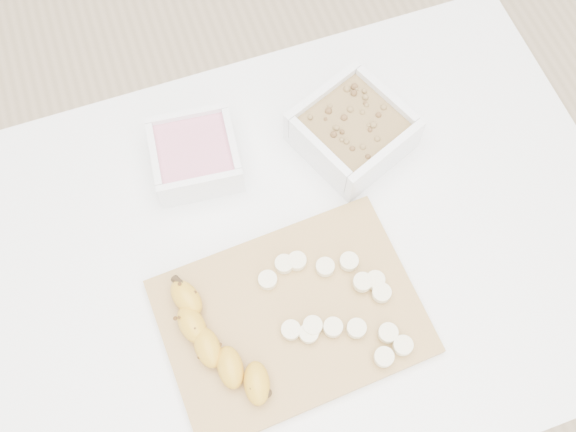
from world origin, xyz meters
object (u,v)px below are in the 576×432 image
object	(u,v)px
table	(294,270)
banana	(219,345)
cutting_board	(291,316)
bowl_granola	(353,131)
bowl_yogurt	(195,155)

from	to	relation	value
table	banana	bearing A→B (deg)	-143.94
cutting_board	banana	world-z (taller)	banana
bowl_granola	banana	xyz separation A→B (m)	(-0.29, -0.25, -0.00)
table	bowl_yogurt	size ratio (longest dim) A/B	7.11
bowl_yogurt	cutting_board	bearing A→B (deg)	-78.60
banana	cutting_board	bearing A→B (deg)	-3.88
bowl_granola	table	bearing A→B (deg)	-135.60
bowl_yogurt	banana	bearing A→B (deg)	-99.80
table	bowl_yogurt	xyz separation A→B (m)	(-0.10, 0.18, 0.13)
table	cutting_board	size ratio (longest dim) A/B	2.83
bowl_granola	bowl_yogurt	bearing A→B (deg)	169.88
table	bowl_granola	size ratio (longest dim) A/B	5.05
table	cutting_board	world-z (taller)	cutting_board
table	bowl_granola	world-z (taller)	bowl_granola
table	bowl_granola	xyz separation A→B (m)	(0.14, 0.14, 0.13)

